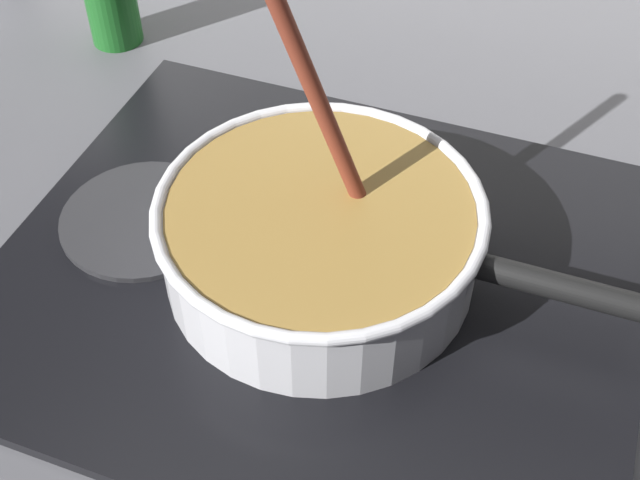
# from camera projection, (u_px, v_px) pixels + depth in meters

# --- Properties ---
(ground) EXTENTS (2.40, 1.60, 0.04)m
(ground) POSITION_uv_depth(u_px,v_px,m) (109.00, 412.00, 0.68)
(ground) COLOR #4C4C51
(hob_plate) EXTENTS (0.56, 0.48, 0.01)m
(hob_plate) POSITION_uv_depth(u_px,v_px,m) (320.00, 274.00, 0.74)
(hob_plate) COLOR black
(hob_plate) RESTS_ON ground
(burner_ring) EXTENTS (0.20, 0.20, 0.01)m
(burner_ring) POSITION_uv_depth(u_px,v_px,m) (320.00, 266.00, 0.74)
(burner_ring) COLOR #592D0C
(burner_ring) RESTS_ON hob_plate
(spare_burner) EXTENTS (0.15, 0.15, 0.01)m
(spare_burner) POSITION_uv_depth(u_px,v_px,m) (143.00, 218.00, 0.78)
(spare_burner) COLOR #262628
(spare_burner) RESTS_ON hob_plate
(cooking_pan) EXTENTS (0.41, 0.28, 0.31)m
(cooking_pan) POSITION_uv_depth(u_px,v_px,m) (321.00, 236.00, 0.71)
(cooking_pan) COLOR silver
(cooking_pan) RESTS_ON hob_plate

